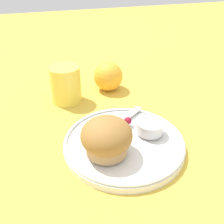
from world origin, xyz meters
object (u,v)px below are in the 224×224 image
(butter_knife, at_px, (117,124))
(juice_glass, at_px, (66,84))
(muffin, at_px, (107,138))
(orange_fruit, at_px, (108,76))

(butter_knife, relative_size, juice_glass, 1.62)
(muffin, height_order, butter_knife, muffin)
(orange_fruit, xyz_separation_m, juice_glass, (-0.13, -0.03, 0.01))
(butter_knife, height_order, orange_fruit, orange_fruit)
(muffin, bearing_deg, butter_knife, 59.08)
(muffin, xyz_separation_m, butter_knife, (0.05, 0.08, -0.03))
(orange_fruit, bearing_deg, muffin, -107.24)
(muffin, relative_size, juice_glass, 0.99)
(butter_knife, xyz_separation_m, juice_glass, (-0.08, 0.17, 0.03))
(orange_fruit, relative_size, juice_glass, 0.86)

